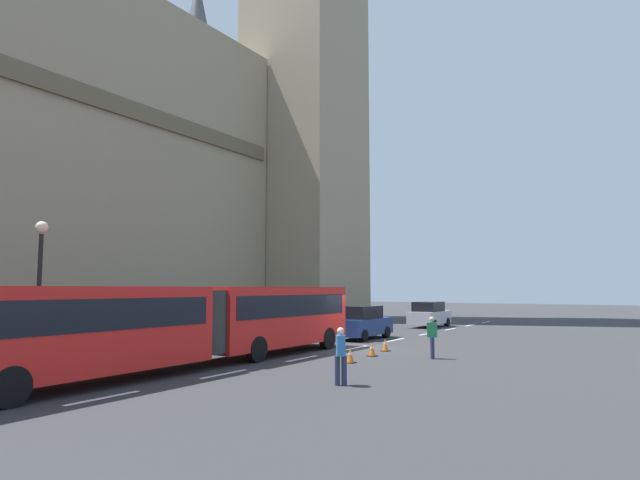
{
  "coord_description": "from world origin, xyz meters",
  "views": [
    {
      "loc": [
        -22.59,
        -12.32,
        2.85
      ],
      "look_at": [
        3.32,
        3.99,
        5.61
      ],
      "focal_mm": 30.03,
      "sensor_mm": 36.0,
      "label": 1
    }
  ],
  "objects_px": {
    "articulated_bus": "(196,318)",
    "street_lamp": "(39,282)",
    "traffic_cone_middle": "(372,349)",
    "traffic_cone_east": "(385,345)",
    "sedan_lead": "(362,323)",
    "traffic_cone_west": "(350,355)",
    "pedestrian_near_cones": "(341,354)",
    "sedan_trailing": "(429,315)",
    "pedestrian_by_kerb": "(432,336)"
  },
  "relations": [
    {
      "from": "articulated_bus",
      "to": "street_lamp",
      "type": "distance_m",
      "value": 5.75
    },
    {
      "from": "traffic_cone_middle",
      "to": "traffic_cone_east",
      "type": "height_order",
      "value": "same"
    },
    {
      "from": "sedan_lead",
      "to": "traffic_cone_middle",
      "type": "relative_size",
      "value": 7.59
    },
    {
      "from": "articulated_bus",
      "to": "traffic_cone_east",
      "type": "bearing_deg",
      "value": -24.7
    },
    {
      "from": "articulated_bus",
      "to": "traffic_cone_east",
      "type": "height_order",
      "value": "articulated_bus"
    },
    {
      "from": "sedan_lead",
      "to": "traffic_cone_east",
      "type": "xyz_separation_m",
      "value": [
        -4.59,
        -3.6,
        -0.63
      ]
    },
    {
      "from": "articulated_bus",
      "to": "traffic_cone_west",
      "type": "xyz_separation_m",
      "value": [
        3.92,
        -4.25,
        -1.46
      ]
    },
    {
      "from": "articulated_bus",
      "to": "traffic_cone_middle",
      "type": "relative_size",
      "value": 30.62
    },
    {
      "from": "traffic_cone_west",
      "to": "pedestrian_near_cones",
      "type": "xyz_separation_m",
      "value": [
        -4.31,
        -2.06,
        0.63
      ]
    },
    {
      "from": "sedan_lead",
      "to": "traffic_cone_east",
      "type": "relative_size",
      "value": 7.59
    },
    {
      "from": "articulated_bus",
      "to": "sedan_trailing",
      "type": "bearing_deg",
      "value": -0.11
    },
    {
      "from": "articulated_bus",
      "to": "pedestrian_by_kerb",
      "type": "height_order",
      "value": "articulated_bus"
    },
    {
      "from": "sedan_lead",
      "to": "articulated_bus",
      "type": "bearing_deg",
      "value": 179.39
    },
    {
      "from": "traffic_cone_middle",
      "to": "pedestrian_near_cones",
      "type": "distance_m",
      "value": 6.96
    },
    {
      "from": "articulated_bus",
      "to": "traffic_cone_middle",
      "type": "distance_m",
      "value": 7.52
    },
    {
      "from": "traffic_cone_west",
      "to": "traffic_cone_middle",
      "type": "distance_m",
      "value": 2.25
    },
    {
      "from": "traffic_cone_middle",
      "to": "articulated_bus",
      "type": "bearing_deg",
      "value": 146.72
    },
    {
      "from": "pedestrian_by_kerb",
      "to": "sedan_lead",
      "type": "bearing_deg",
      "value": 46.77
    },
    {
      "from": "sedan_trailing",
      "to": "pedestrian_near_cones",
      "type": "bearing_deg",
      "value": -165.32
    },
    {
      "from": "pedestrian_near_cones",
      "to": "traffic_cone_middle",
      "type": "bearing_deg",
      "value": 19.05
    },
    {
      "from": "articulated_bus",
      "to": "traffic_cone_west",
      "type": "distance_m",
      "value": 5.97
    },
    {
      "from": "traffic_cone_west",
      "to": "traffic_cone_east",
      "type": "relative_size",
      "value": 1.0
    },
    {
      "from": "articulated_bus",
      "to": "sedan_lead",
      "type": "relative_size",
      "value": 4.04
    },
    {
      "from": "traffic_cone_middle",
      "to": "pedestrian_near_cones",
      "type": "xyz_separation_m",
      "value": [
        -6.56,
        -2.26,
        0.63
      ]
    },
    {
      "from": "traffic_cone_west",
      "to": "traffic_cone_east",
      "type": "height_order",
      "value": "same"
    },
    {
      "from": "traffic_cone_middle",
      "to": "street_lamp",
      "type": "distance_m",
      "value": 13.07
    },
    {
      "from": "traffic_cone_east",
      "to": "pedestrian_near_cones",
      "type": "height_order",
      "value": "pedestrian_near_cones"
    },
    {
      "from": "traffic_cone_west",
      "to": "sedan_trailing",
      "type": "bearing_deg",
      "value": 12.1
    },
    {
      "from": "pedestrian_by_kerb",
      "to": "traffic_cone_east",
      "type": "bearing_deg",
      "value": 63.38
    },
    {
      "from": "sedan_trailing",
      "to": "pedestrian_by_kerb",
      "type": "distance_m",
      "value": 17.99
    },
    {
      "from": "articulated_bus",
      "to": "sedan_lead",
      "type": "distance_m",
      "value": 12.74
    },
    {
      "from": "pedestrian_near_cones",
      "to": "sedan_lead",
      "type": "bearing_deg",
      "value": 25.24
    },
    {
      "from": "sedan_trailing",
      "to": "traffic_cone_east",
      "type": "xyz_separation_m",
      "value": [
        -15.42,
        -3.69,
        -0.63
      ]
    },
    {
      "from": "pedestrian_near_cones",
      "to": "pedestrian_by_kerb",
      "type": "height_order",
      "value": "same"
    },
    {
      "from": "articulated_bus",
      "to": "pedestrian_near_cones",
      "type": "relative_size",
      "value": 10.51
    },
    {
      "from": "articulated_bus",
      "to": "sedan_trailing",
      "type": "relative_size",
      "value": 4.04
    },
    {
      "from": "traffic_cone_west",
      "to": "traffic_cone_middle",
      "type": "relative_size",
      "value": 1.0
    },
    {
      "from": "traffic_cone_west",
      "to": "traffic_cone_east",
      "type": "bearing_deg",
      "value": 6.97
    },
    {
      "from": "traffic_cone_west",
      "to": "traffic_cone_east",
      "type": "xyz_separation_m",
      "value": [
        4.2,
        0.51,
        0.0
      ]
    },
    {
      "from": "traffic_cone_west",
      "to": "traffic_cone_middle",
      "type": "bearing_deg",
      "value": 5.14
    },
    {
      "from": "street_lamp",
      "to": "pedestrian_near_cones",
      "type": "height_order",
      "value": "street_lamp"
    },
    {
      "from": "articulated_bus",
      "to": "traffic_cone_middle",
      "type": "height_order",
      "value": "articulated_bus"
    },
    {
      "from": "pedestrian_near_cones",
      "to": "street_lamp",
      "type": "bearing_deg",
      "value": 105.16
    },
    {
      "from": "sedan_lead",
      "to": "traffic_cone_west",
      "type": "distance_m",
      "value": 9.73
    },
    {
      "from": "sedan_lead",
      "to": "sedan_trailing",
      "type": "bearing_deg",
      "value": 0.48
    },
    {
      "from": "articulated_bus",
      "to": "traffic_cone_east",
      "type": "distance_m",
      "value": 9.06
    },
    {
      "from": "pedestrian_near_cones",
      "to": "traffic_cone_east",
      "type": "bearing_deg",
      "value": 16.83
    },
    {
      "from": "street_lamp",
      "to": "pedestrian_near_cones",
      "type": "bearing_deg",
      "value": -74.84
    },
    {
      "from": "articulated_bus",
      "to": "traffic_cone_east",
      "type": "xyz_separation_m",
      "value": [
        8.13,
        -3.74,
        -1.46
      ]
    },
    {
      "from": "sedan_lead",
      "to": "pedestrian_by_kerb",
      "type": "relative_size",
      "value": 2.6
    }
  ]
}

